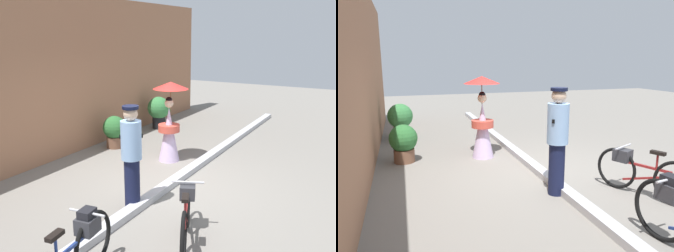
{
  "view_description": "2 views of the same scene",
  "coord_description": "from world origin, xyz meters",
  "views": [
    {
      "loc": [
        -5.59,
        -3.25,
        2.86
      ],
      "look_at": [
        0.61,
        0.34,
        1.04
      ],
      "focal_mm": 39.43,
      "sensor_mm": 36.0,
      "label": 1
    },
    {
      "loc": [
        -5.39,
        2.44,
        2.16
      ],
      "look_at": [
        0.4,
        0.55,
        0.9
      ],
      "focal_mm": 34.31,
      "sensor_mm": 36.0,
      "label": 2
    }
  ],
  "objects": [
    {
      "name": "ground_plane",
      "position": [
        0.0,
        0.0,
        0.0
      ],
      "size": [
        30.0,
        30.0,
        0.0
      ],
      "primitive_type": "plane",
      "color": "gray"
    },
    {
      "name": "sidewalk_curb",
      "position": [
        0.0,
        0.0,
        0.06
      ],
      "size": [
        14.0,
        0.2,
        0.12
      ],
      "primitive_type": "cube",
      "color": "#B2B2B7",
      "rests_on": "ground_plane"
    },
    {
      "name": "potted_plant_small",
      "position": [
        1.58,
        2.45,
        0.45
      ],
      "size": [
        0.61,
        0.59,
        0.82
      ],
      "color": "brown",
      "rests_on": "ground_plane"
    },
    {
      "name": "person_officer",
      "position": [
        -0.95,
        0.13,
        0.93
      ],
      "size": [
        0.34,
        0.34,
        1.74
      ],
      "color": "#141938",
      "rests_on": "ground_plane"
    },
    {
      "name": "building_wall",
      "position": [
        0.0,
        3.24,
        1.86
      ],
      "size": [
        14.0,
        0.4,
        3.72
      ],
      "primitive_type": "cube",
      "color": "#9E6B4C",
      "rests_on": "ground_plane"
    },
    {
      "name": "bicycle_near_officer",
      "position": [
        -1.42,
        -1.13,
        0.41
      ],
      "size": [
        1.56,
        0.75,
        0.79
      ],
      "color": "black",
      "rests_on": "ground_plane"
    },
    {
      "name": "person_with_parasol",
      "position": [
        1.41,
        0.77,
        0.91
      ],
      "size": [
        0.8,
        0.8,
        1.81
      ],
      "color": "silver",
      "rests_on": "ground_plane"
    },
    {
      "name": "potted_plant_by_door",
      "position": [
        3.81,
        2.5,
        0.57
      ],
      "size": [
        0.7,
        0.68,
        0.98
      ],
      "color": "black",
      "rests_on": "ground_plane"
    }
  ]
}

